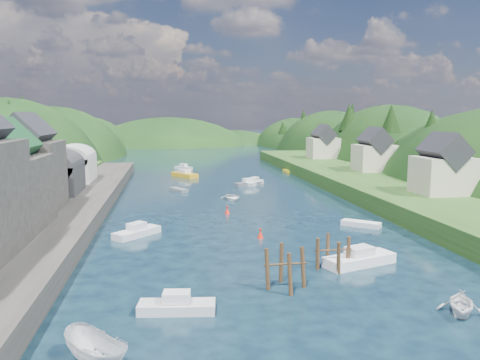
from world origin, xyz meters
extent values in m
plane|color=black|center=(0.00, 50.00, 0.00)|extent=(600.00, 600.00, 0.00)
ellipsoid|color=black|center=(-45.00, 75.00, -9.10)|extent=(44.00, 75.56, 52.00)
ellipsoid|color=black|center=(-45.00, 118.00, -8.43)|extent=(44.00, 75.56, 48.19)
ellipsoid|color=black|center=(-45.00, 160.00, -6.82)|extent=(44.00, 75.56, 39.00)
ellipsoid|color=black|center=(45.00, 75.00, -8.40)|extent=(36.00, 75.56, 48.00)
ellipsoid|color=black|center=(45.00, 118.00, -7.78)|extent=(36.00, 75.56, 44.49)
ellipsoid|color=black|center=(45.00, 160.00, -6.30)|extent=(36.00, 75.56, 36.00)
ellipsoid|color=black|center=(-10.00, 170.00, -10.00)|extent=(80.00, 60.00, 44.00)
ellipsoid|color=black|center=(18.00, 180.00, -12.00)|extent=(70.00, 56.00, 36.00)
cone|color=black|center=(-41.05, 63.91, 12.94)|extent=(4.73, 4.73, 6.34)
cone|color=black|center=(-41.38, 73.88, 13.51)|extent=(4.34, 4.34, 7.83)
cone|color=black|center=(-38.29, 82.83, 8.61)|extent=(5.28, 5.28, 5.55)
cone|color=black|center=(-44.18, 96.73, 12.03)|extent=(4.77, 4.77, 5.99)
cone|color=black|center=(-36.01, 100.05, 8.75)|extent=(4.07, 4.07, 5.51)
cone|color=black|center=(-40.51, 116.25, 10.08)|extent=(4.56, 4.56, 8.75)
cone|color=black|center=(-41.64, 123.42, 8.32)|extent=(4.75, 4.75, 5.98)
cone|color=black|center=(-39.96, 136.86, 9.10)|extent=(4.27, 4.27, 7.49)
cone|color=black|center=(36.59, 41.50, 10.29)|extent=(5.29, 5.29, 7.33)
cone|color=black|center=(33.67, 51.10, 12.32)|extent=(4.07, 4.07, 5.67)
cone|color=black|center=(38.25, 57.62, 8.43)|extent=(3.40, 3.40, 6.31)
cone|color=black|center=(42.68, 75.82, 11.40)|extent=(4.94, 4.94, 8.73)
cone|color=black|center=(35.89, 78.39, 12.49)|extent=(5.25, 5.25, 6.87)
cone|color=black|center=(41.95, 91.41, 12.47)|extent=(3.36, 3.36, 8.01)
cone|color=black|center=(43.92, 106.87, 10.47)|extent=(4.57, 4.57, 6.63)
cone|color=black|center=(40.24, 116.03, 9.08)|extent=(3.59, 3.59, 6.29)
cone|color=black|center=(39.20, 130.61, 11.81)|extent=(4.14, 4.14, 6.43)
cone|color=black|center=(33.05, 137.07, 8.11)|extent=(3.83, 3.83, 4.91)
cube|color=#2D2B28|center=(-24.00, 20.00, 1.00)|extent=(12.00, 110.00, 2.00)
cube|color=#2D2B28|center=(-26.00, 12.00, 5.50)|extent=(8.00, 9.00, 7.00)
cube|color=#2D2B28|center=(-26.00, 21.00, 6.00)|extent=(7.00, 8.00, 8.00)
cube|color=black|center=(-26.00, 21.00, 10.84)|extent=(5.15, 8.32, 5.15)
cube|color=#2D2D30|center=(-26.00, 33.00, 4.00)|extent=(7.00, 9.00, 4.00)
cylinder|color=#2D2D30|center=(-26.00, 33.00, 6.00)|extent=(7.00, 9.00, 7.00)
cube|color=#B2B2A8|center=(-26.00, 45.00, 4.00)|extent=(7.00, 9.00, 4.00)
cylinder|color=#B2B2A8|center=(-26.00, 45.00, 6.00)|extent=(7.00, 9.00, 7.00)
cube|color=#234719|center=(25.00, 40.00, 1.20)|extent=(16.00, 120.00, 2.40)
cube|color=beige|center=(27.00, 22.00, 4.90)|extent=(7.00, 6.00, 5.00)
cube|color=black|center=(27.00, 22.00, 8.24)|extent=(5.15, 6.24, 5.15)
cube|color=beige|center=(29.00, 48.00, 4.90)|extent=(7.00, 6.00, 5.00)
cube|color=black|center=(29.00, 48.00, 8.24)|extent=(5.15, 6.24, 5.15)
cube|color=beige|center=(28.00, 75.00, 4.90)|extent=(7.00, 6.00, 5.00)
cube|color=black|center=(28.00, 75.00, 8.24)|extent=(5.15, 6.24, 5.15)
cylinder|color=#382314|center=(0.15, -2.99, 1.29)|extent=(0.32, 0.32, 3.78)
cylinder|color=#382314|center=(-1.24, -1.60, 1.29)|extent=(0.32, 0.32, 3.78)
cylinder|color=#382314|center=(-2.63, -2.99, 1.29)|extent=(0.32, 0.32, 3.78)
cylinder|color=#382314|center=(-1.24, -4.39, 1.29)|extent=(0.32, 0.32, 3.78)
cylinder|color=#382314|center=(-1.24, -2.99, 1.91)|extent=(3.34, 0.16, 0.16)
cylinder|color=#382314|center=(5.23, 0.81, 1.09)|extent=(0.32, 0.32, 3.37)
cylinder|color=#382314|center=(3.88, 2.16, 1.09)|extent=(0.32, 0.32, 3.37)
cylinder|color=#382314|center=(2.53, 0.81, 1.09)|extent=(0.32, 0.32, 3.37)
cylinder|color=#382314|center=(3.88, -0.54, 1.09)|extent=(0.32, 0.32, 3.37)
cylinder|color=#382314|center=(3.88, 0.81, 1.66)|extent=(3.24, 0.16, 0.16)
cone|color=red|center=(-0.31, 11.55, 0.45)|extent=(0.70, 0.70, 0.90)
sphere|color=red|center=(-0.31, 11.55, 0.95)|extent=(0.30, 0.30, 0.30)
cone|color=red|center=(-2.26, 24.42, 0.45)|extent=(0.70, 0.70, 0.90)
sphere|color=red|center=(-2.26, 24.42, 0.95)|extent=(0.30, 0.30, 0.30)
cube|color=white|center=(12.50, 15.04, 0.28)|extent=(4.42, 4.04, 0.63)
cube|color=silver|center=(-6.40, 76.73, 0.30)|extent=(4.47, 4.35, 0.66)
cube|color=silver|center=(-6.40, 76.73, 1.01)|extent=(1.94, 1.91, 0.70)
cube|color=white|center=(6.59, 1.50, 0.42)|extent=(6.98, 4.21, 0.93)
cube|color=silver|center=(6.59, 1.50, 1.28)|extent=(2.69, 2.20, 0.70)
cube|color=slate|center=(-8.31, 43.76, 0.26)|extent=(3.34, 4.29, 0.59)
imported|color=silver|center=(-13.76, -12.41, 0.85)|extent=(4.70, 5.29, 2.00)
cube|color=yellow|center=(17.00, 67.12, 0.25)|extent=(1.48, 4.02, 0.55)
imported|color=silver|center=(-0.18, 34.79, 0.31)|extent=(3.49, 4.66, 0.92)
cube|color=silver|center=(-13.43, 14.49, 0.35)|extent=(5.20, 5.24, 0.78)
cube|color=silver|center=(-13.43, 14.49, 1.13)|extent=(2.28, 2.28, 0.70)
cube|color=gold|center=(-6.60, 62.26, 0.43)|extent=(5.61, 6.93, 0.95)
cube|color=silver|center=(-6.60, 62.26, 1.30)|extent=(2.62, 2.86, 0.70)
imported|color=white|center=(9.12, -9.28, 0.81)|extent=(4.57, 4.75, 1.93)
cube|color=silver|center=(6.01, 49.43, 0.32)|extent=(4.31, 5.19, 0.72)
cube|color=silver|center=(6.01, 49.43, 1.07)|extent=(2.00, 2.15, 0.70)
cube|color=#52545D|center=(4.58, 48.40, 0.32)|extent=(5.26, 3.49, 0.70)
cube|color=silver|center=(4.58, 48.40, 1.05)|extent=(2.07, 1.76, 0.70)
cube|color=silver|center=(-9.49, -6.10, 0.32)|extent=(5.30, 2.31, 0.72)
cube|color=silver|center=(-9.49, -6.10, 1.07)|extent=(1.93, 1.40, 0.70)
camera|label=1|loc=(-9.80, -36.17, 13.12)|focal=35.00mm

